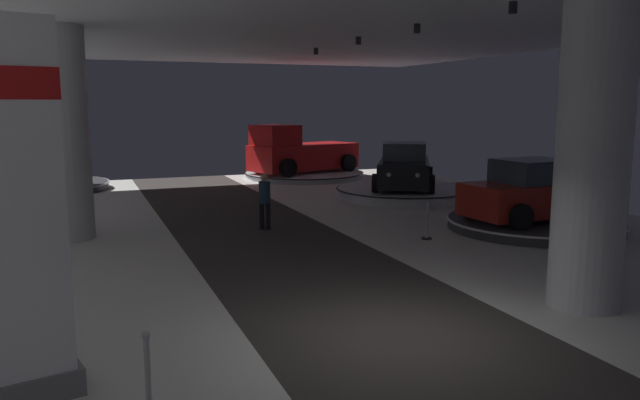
# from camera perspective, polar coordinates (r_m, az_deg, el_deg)

# --- Properties ---
(ground) EXTENTS (24.00, 44.00, 0.06)m
(ground) POSITION_cam_1_polar(r_m,az_deg,el_deg) (9.71, 7.37, -12.61)
(ground) COLOR silver
(column_right) EXTENTS (1.23, 1.23, 5.50)m
(column_right) POSITION_cam_1_polar(r_m,az_deg,el_deg) (11.40, 24.14, 4.25)
(column_right) COLOR silver
(column_right) RESTS_ON ground
(column_left) EXTENTS (1.50, 1.50, 5.50)m
(column_left) POSITION_cam_1_polar(r_m,az_deg,el_deg) (17.24, -23.19, 5.65)
(column_left) COLOR silver
(column_left) RESTS_ON ground
(brand_sign_pylon) EXTENTS (1.38, 0.92, 4.51)m
(brand_sign_pylon) POSITION_cam_1_polar(r_m,az_deg,el_deg) (7.86, -26.89, -0.86)
(brand_sign_pylon) COLOR slate
(brand_sign_pylon) RESTS_ON ground
(display_platform_deep_right) EXTENTS (5.75, 5.75, 0.27)m
(display_platform_deep_right) POSITION_cam_1_polar(r_m,az_deg,el_deg) (29.57, -1.50, 2.41)
(display_platform_deep_right) COLOR #B7B7BC
(display_platform_deep_right) RESTS_ON ground
(pickup_truck_deep_right) EXTENTS (5.69, 3.95, 2.30)m
(pickup_truck_deep_right) POSITION_cam_1_polar(r_m,az_deg,el_deg) (29.27, -2.00, 4.41)
(pickup_truck_deep_right) COLOR red
(pickup_truck_deep_right) RESTS_ON display_platform_deep_right
(display_platform_mid_right) EXTENTS (4.91, 4.91, 0.29)m
(display_platform_mid_right) POSITION_cam_1_polar(r_m,az_deg,el_deg) (18.40, 19.35, -2.08)
(display_platform_mid_right) COLOR #333338
(display_platform_mid_right) RESTS_ON ground
(display_car_mid_right) EXTENTS (4.32, 2.42, 1.71)m
(display_car_mid_right) POSITION_cam_1_polar(r_m,az_deg,el_deg) (18.24, 19.42, 0.67)
(display_car_mid_right) COLOR maroon
(display_car_mid_right) RESTS_ON display_platform_mid_right
(display_platform_deep_left) EXTENTS (5.53, 5.53, 0.31)m
(display_platform_deep_left) POSITION_cam_1_polar(r_m,az_deg,el_deg) (27.62, -24.76, 1.16)
(display_platform_deep_left) COLOR #333338
(display_platform_deep_left) RESTS_ON ground
(display_car_deep_left) EXTENTS (2.25, 4.26, 1.71)m
(display_car_deep_left) POSITION_cam_1_polar(r_m,az_deg,el_deg) (27.55, -24.88, 3.02)
(display_car_deep_left) COLOR black
(display_car_deep_left) RESTS_ON display_platform_deep_left
(display_platform_far_right) EXTENTS (5.15, 5.15, 0.37)m
(display_platform_far_right) POSITION_cam_1_polar(r_m,az_deg,el_deg) (23.49, 7.82, 0.75)
(display_platform_far_right) COLOR silver
(display_platform_far_right) RESTS_ON ground
(display_car_far_right) EXTENTS (3.70, 4.53, 1.71)m
(display_car_far_right) POSITION_cam_1_polar(r_m,az_deg,el_deg) (23.40, 7.87, 3.02)
(display_car_far_right) COLOR black
(display_car_far_right) RESTS_ON display_platform_far_right
(visitor_walking_near) EXTENTS (0.32, 0.32, 1.59)m
(visitor_walking_near) POSITION_cam_1_polar(r_m,az_deg,el_deg) (17.29, -5.20, 0.20)
(visitor_walking_near) COLOR black
(visitor_walking_near) RESTS_ON ground
(stanchion_a) EXTENTS (0.28, 0.28, 1.01)m
(stanchion_a) POSITION_cam_1_polar(r_m,az_deg,el_deg) (7.53, -15.76, -16.23)
(stanchion_a) COLOR #333338
(stanchion_a) RESTS_ON ground
(stanchion_b) EXTENTS (0.28, 0.28, 1.01)m
(stanchion_b) POSITION_cam_1_polar(r_m,az_deg,el_deg) (16.31, 9.95, -2.34)
(stanchion_b) COLOR #333338
(stanchion_b) RESTS_ON ground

